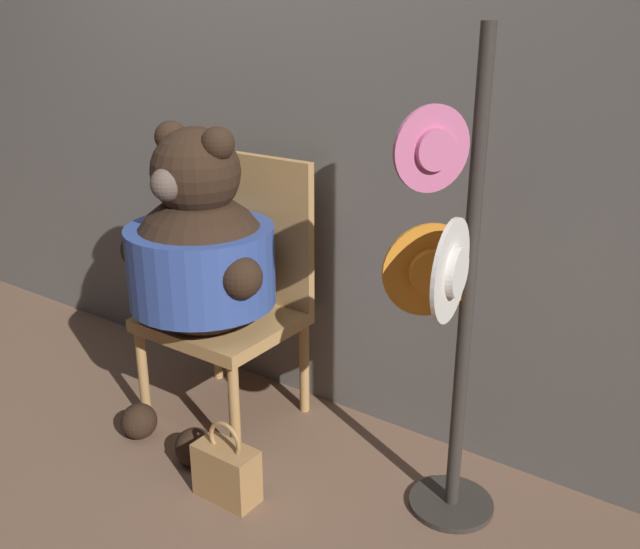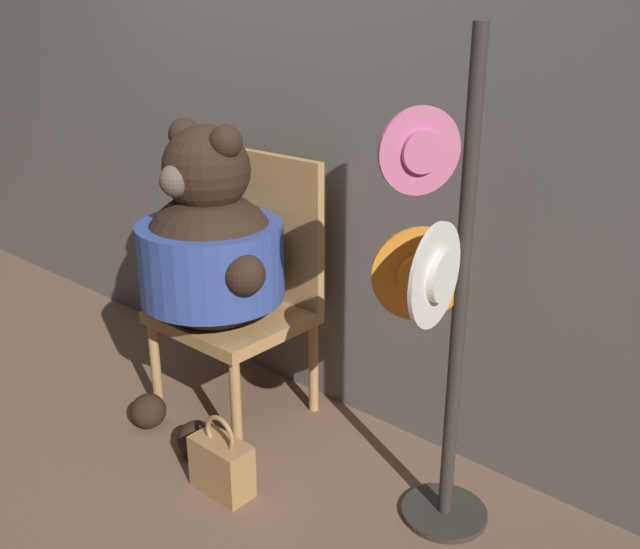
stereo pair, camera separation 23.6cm
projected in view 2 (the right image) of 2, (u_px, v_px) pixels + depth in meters
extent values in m
plane|color=brown|center=(208.00, 436.00, 2.76)|extent=(14.00, 14.00, 0.00)
cube|color=#66605B|center=(307.00, 83.00, 2.72)|extent=(8.00, 0.10, 2.58)
cylinder|color=#B2844C|center=(155.00, 367.00, 2.88)|extent=(0.04, 0.04, 0.39)
cylinder|color=#B2844C|center=(235.00, 409.00, 2.58)|extent=(0.04, 0.04, 0.39)
cylinder|color=#B2844C|center=(233.00, 333.00, 3.18)|extent=(0.04, 0.04, 0.39)
cylinder|color=#B2844C|center=(313.00, 367.00, 2.88)|extent=(0.04, 0.04, 0.39)
cube|color=#B2844C|center=(232.00, 317.00, 2.80)|extent=(0.54, 0.48, 0.05)
cube|color=#B2844C|center=(270.00, 227.00, 2.85)|extent=(0.54, 0.04, 0.59)
sphere|color=black|center=(211.00, 261.00, 2.67)|extent=(0.53, 0.53, 0.53)
cylinder|color=#334C99|center=(211.00, 261.00, 2.67)|extent=(0.54, 0.54, 0.29)
sphere|color=black|center=(206.00, 169.00, 2.55)|extent=(0.32, 0.32, 0.32)
sphere|color=black|center=(184.00, 134.00, 2.58)|extent=(0.12, 0.12, 0.12)
sphere|color=black|center=(226.00, 142.00, 2.44)|extent=(0.12, 0.12, 0.12)
sphere|color=brown|center=(176.00, 180.00, 2.46)|extent=(0.12, 0.12, 0.12)
sphere|color=black|center=(155.00, 244.00, 2.77)|extent=(0.15, 0.15, 0.15)
sphere|color=black|center=(244.00, 275.00, 2.46)|extent=(0.15, 0.15, 0.15)
sphere|color=black|center=(149.00, 411.00, 2.81)|extent=(0.14, 0.14, 0.14)
sphere|color=black|center=(196.00, 439.00, 2.63)|extent=(0.14, 0.14, 0.14)
cylinder|color=#332D28|center=(444.00, 512.00, 2.34)|extent=(0.28, 0.28, 0.02)
cylinder|color=#332D28|center=(460.00, 300.00, 2.07)|extent=(0.04, 0.04, 1.53)
cylinder|color=#D16693|center=(420.00, 151.00, 1.86)|extent=(0.13, 0.21, 0.24)
cylinder|color=#D16693|center=(420.00, 151.00, 1.86)|extent=(0.10, 0.12, 0.11)
cylinder|color=orange|center=(420.00, 274.00, 2.03)|extent=(0.21, 0.21, 0.28)
cylinder|color=orange|center=(420.00, 274.00, 2.03)|extent=(0.14, 0.14, 0.14)
cylinder|color=silver|center=(435.00, 276.00, 1.88)|extent=(0.05, 0.29, 0.29)
cylinder|color=silver|center=(435.00, 276.00, 1.88)|extent=(0.07, 0.15, 0.14)
cube|color=#A87A47|center=(222.00, 466.00, 2.42)|extent=(0.22, 0.11, 0.20)
torus|color=#A87A47|center=(220.00, 434.00, 2.38)|extent=(0.14, 0.02, 0.14)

